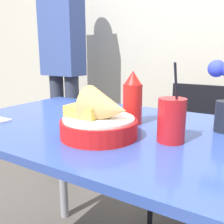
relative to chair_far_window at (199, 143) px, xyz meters
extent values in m
cube|color=#B7B2A3|center=(-0.14, 0.46, 0.80)|extent=(7.00, 0.06, 2.60)
cube|color=#334C9E|center=(-0.14, -0.72, 0.25)|extent=(1.24, 0.73, 0.02)
cylinder|color=gray|center=(-0.70, -0.42, -0.13)|extent=(0.05, 0.05, 0.74)
cylinder|color=black|center=(-0.18, -0.27, -0.29)|extent=(0.03, 0.03, 0.43)
cylinder|color=black|center=(0.18, -0.27, -0.29)|extent=(0.03, 0.03, 0.43)
cylinder|color=black|center=(-0.18, 0.09, -0.29)|extent=(0.03, 0.03, 0.43)
cube|color=black|center=(0.00, -0.09, -0.07)|extent=(0.40, 0.40, 0.02)
cube|color=black|center=(0.00, 0.09, 0.14)|extent=(0.40, 0.03, 0.39)
cylinder|color=red|center=(-0.13, -0.85, 0.29)|extent=(0.24, 0.24, 0.05)
cylinder|color=white|center=(-0.13, -0.85, 0.32)|extent=(0.22, 0.22, 0.01)
cone|color=tan|center=(-0.10, -0.85, 0.36)|extent=(0.13, 0.13, 0.13)
cube|color=#E5C14C|center=(-0.17, -0.86, 0.34)|extent=(0.11, 0.09, 0.04)
cylinder|color=red|center=(-0.11, -0.66, 0.34)|extent=(0.07, 0.07, 0.15)
cone|color=red|center=(-0.11, -0.66, 0.43)|extent=(0.06, 0.06, 0.05)
cylinder|color=red|center=(0.08, -0.77, 0.33)|extent=(0.08, 0.08, 0.13)
cylinder|color=black|center=(0.08, -0.77, 0.32)|extent=(0.07, 0.07, 0.11)
cylinder|color=black|center=(0.09, -0.77, 0.39)|extent=(0.01, 0.08, 0.22)
sphere|color=blue|center=(0.16, -0.59, 0.47)|extent=(0.06, 0.06, 0.06)
cylinder|color=#2D3347|center=(-1.15, 0.02, -0.07)|extent=(0.11, 0.11, 0.85)
cylinder|color=#2D3347|center=(-0.99, 0.02, -0.07)|extent=(0.11, 0.11, 0.85)
cube|color=#384C8C|center=(-1.07, 0.02, 0.71)|extent=(0.32, 0.18, 0.71)
camera|label=1|loc=(0.30, -1.46, 0.51)|focal=40.00mm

